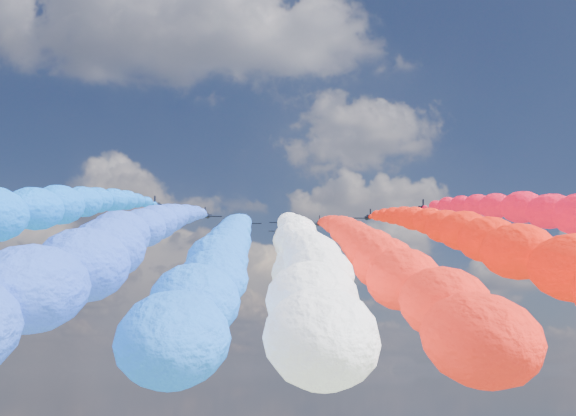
{
  "coord_description": "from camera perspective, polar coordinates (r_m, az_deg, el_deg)",
  "views": [
    {
      "loc": [
        -4.54,
        -162.37,
        73.19
      ],
      "look_at": [
        0.0,
        4.0,
        112.46
      ],
      "focal_mm": 43.03,
      "sensor_mm": 36.0,
      "label": 1
    }
  ],
  "objects": [
    {
      "name": "trail_1",
      "position": [
        101.91,
        -10.34,
        -2.19
      ],
      "size": [
        7.31,
        134.14,
        41.9
      ],
      "primitive_type": null,
      "color": "blue"
    },
    {
      "name": "jet_3",
      "position": [
        177.28,
        -0.28,
        -1.14
      ],
      "size": [
        8.43,
        11.16,
        4.07
      ],
      "primitive_type": null,
      "rotation": [
        0.17,
        0.0,
        -0.06
      ],
      "color": "black"
    },
    {
      "name": "jet_5",
      "position": [
        179.71,
        2.57,
        -1.29
      ],
      "size": [
        8.12,
        10.94,
        4.07
      ],
      "primitive_type": null,
      "rotation": [
        0.17,
        0.0,
        -0.03
      ],
      "color": "black"
    },
    {
      "name": "jet_6",
      "position": [
        173.45,
        6.67,
        -0.78
      ],
      "size": [
        7.99,
        10.84,
        4.07
      ],
      "primitive_type": null,
      "rotation": [
        0.17,
        0.0,
        -0.02
      ],
      "color": "black"
    },
    {
      "name": "trail_5",
      "position": [
        110.0,
        5.17,
        -3.16
      ],
      "size": [
        7.31,
        134.14,
        41.9
      ],
      "primitive_type": null,
      "color": "red"
    },
    {
      "name": "jet_2",
      "position": [
        178.83,
        -3.42,
        -1.22
      ],
      "size": [
        8.15,
        10.96,
        4.07
      ],
      "primitive_type": null,
      "rotation": [
        0.17,
        0.0,
        -0.03
      ],
      "color": "black"
    },
    {
      "name": "jet_0",
      "position": [
        162.52,
        -10.73,
        0.22
      ],
      "size": [
        7.93,
        10.8,
        4.07
      ],
      "primitive_type": null,
      "rotation": [
        0.17,
        0.0,
        -0.01
      ],
      "color": "black"
    },
    {
      "name": "trail_0",
      "position": [
        93.99,
        -17.6,
        -0.85
      ],
      "size": [
        7.31,
        134.14,
        41.9
      ],
      "primitive_type": null,
      "color": "blue"
    },
    {
      "name": "trail_2",
      "position": [
        108.89,
        -4.65,
        -3.07
      ],
      "size": [
        7.31,
        134.14,
        41.9
      ],
      "primitive_type": null,
      "color": "blue"
    },
    {
      "name": "trail_4",
      "position": [
        118.65,
        0.2,
        -3.96
      ],
      "size": [
        7.31,
        134.14,
        41.9
      ],
      "primitive_type": null,
      "color": "white"
    },
    {
      "name": "trail_6",
      "position": [
        104.6,
        12.16,
        -2.39
      ],
      "size": [
        7.31,
        134.14,
        41.9
      ],
      "primitive_type": null,
      "color": "#FB1A0B"
    },
    {
      "name": "jet_4",
      "position": [
        188.56,
        -0.43,
        -1.88
      ],
      "size": [
        8.38,
        11.12,
        4.07
      ],
      "primitive_type": null,
      "rotation": [
        0.17,
        0.0,
        0.05
      ],
      "color": "black"
    },
    {
      "name": "trail_7",
      "position": [
        98.66,
        19.7,
        -1.26
      ],
      "size": [
        7.31,
        134.14,
        41.9
      ],
      "primitive_type": null,
      "color": "red"
    },
    {
      "name": "jet_7",
      "position": [
        165.96,
        10.91,
        -0.05
      ],
      "size": [
        8.41,
        11.14,
        4.07
      ],
      "primitive_type": null,
      "rotation": [
        0.17,
        0.0,
        -0.06
      ],
      "color": "black"
    },
    {
      "name": "trail_3",
      "position": [
        107.29,
        0.53,
        -2.96
      ],
      "size": [
        7.31,
        134.14,
        41.9
      ],
      "primitive_type": null,
      "color": "white"
    },
    {
      "name": "jet_1",
      "position": [
        171.48,
        -6.74,
        -0.63
      ],
      "size": [
        7.83,
        10.73,
        4.07
      ],
      "primitive_type": null,
      "rotation": [
        0.17,
        0.0,
        -0.0
      ],
      "color": "black"
    }
  ]
}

